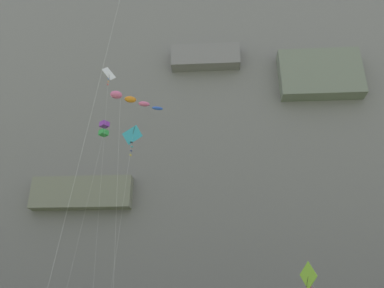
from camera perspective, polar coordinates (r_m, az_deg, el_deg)
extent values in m
cube|color=slate|center=(84.57, 2.36, 2.74)|extent=(180.00, 26.27, 82.40)
cube|color=gray|center=(68.52, -15.87, -7.13)|extent=(17.01, 3.28, 5.44)
cube|color=gray|center=(76.83, 2.03, 12.42)|extent=(13.13, 3.88, 4.71)
cube|color=slate|center=(76.79, 18.30, 9.46)|extent=(14.91, 4.40, 9.79)
ellipsoid|color=pink|center=(39.85, -11.15, 7.17)|extent=(1.53, 1.33, 0.94)
ellipsoid|color=orange|center=(40.06, -9.11, 6.54)|extent=(1.45, 1.19, 0.80)
ellipsoid|color=pink|center=(40.31, -7.11, 5.92)|extent=(1.36, 1.05, 0.65)
ellipsoid|color=blue|center=(40.62, -5.14, 5.29)|extent=(1.28, 0.91, 0.50)
cylinder|color=silver|center=(34.62, -11.14, -9.32)|extent=(1.39, 1.34, 23.12)
cylinder|color=silver|center=(26.05, -14.38, 5.66)|extent=(2.51, 2.70, 31.21)
cube|color=purple|center=(55.20, -12.83, 2.85)|extent=(1.44, 1.44, 0.72)
cube|color=green|center=(54.63, -12.96, 1.62)|extent=(1.44, 1.44, 0.72)
cylinder|color=black|center=(54.79, -12.43, 2.26)|extent=(0.04, 0.04, 1.94)
cylinder|color=black|center=(55.04, -13.36, 2.22)|extent=(0.04, 0.04, 1.94)
cylinder|color=silver|center=(49.08, -16.01, -11.55)|extent=(1.84, 3.66, 25.74)
cube|color=#38B2D1|center=(46.03, -8.81, 1.35)|extent=(2.22, 1.47, 2.51)
cylinder|color=black|center=(46.03, -8.81, 1.35)|extent=(0.65, 0.54, 2.01)
cube|color=black|center=(45.63, -8.94, 0.25)|extent=(0.26, 0.21, 0.15)
cube|color=teal|center=(45.41, -8.92, -0.37)|extent=(0.23, 0.25, 0.15)
cube|color=navy|center=(45.21, -9.01, -0.99)|extent=(0.21, 0.26, 0.15)
cube|color=yellow|center=(45.01, -9.10, -1.62)|extent=(0.18, 0.28, 0.15)
cylinder|color=silver|center=(40.98, -10.68, -12.26)|extent=(0.58, 3.26, 22.21)
cube|color=#8CCC33|center=(34.05, 16.84, -18.12)|extent=(0.93, 2.27, 2.30)
cylinder|color=black|center=(34.05, 16.84, -18.12)|extent=(0.63, 0.55, 1.84)
cube|color=#CC3399|center=(33.99, 17.09, -19.60)|extent=(0.22, 0.22, 0.14)
cube|color=white|center=(57.47, -12.21, 10.16)|extent=(1.73, 1.66, 2.31)
cylinder|color=black|center=(57.47, -12.21, 10.16)|extent=(0.47, 0.32, 1.88)
cube|color=blue|center=(56.99, -12.29, 9.43)|extent=(0.16, 0.26, 0.14)
cube|color=orange|center=(56.72, -12.28, 9.02)|extent=(0.18, 0.25, 0.14)
cube|color=red|center=(56.47, -12.37, 8.61)|extent=(0.22, 0.21, 0.14)
cylinder|color=silver|center=(48.98, -13.41, -6.48)|extent=(1.46, 1.70, 34.50)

